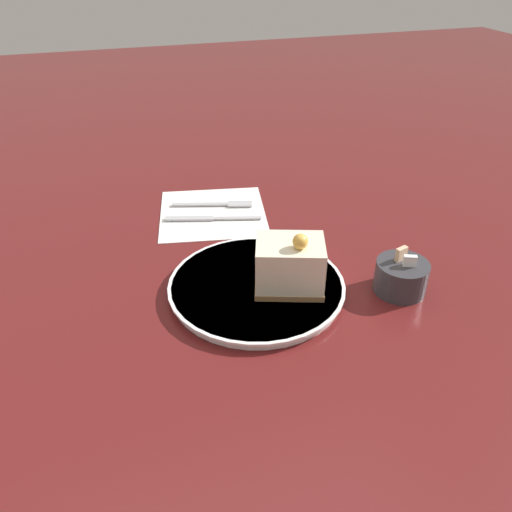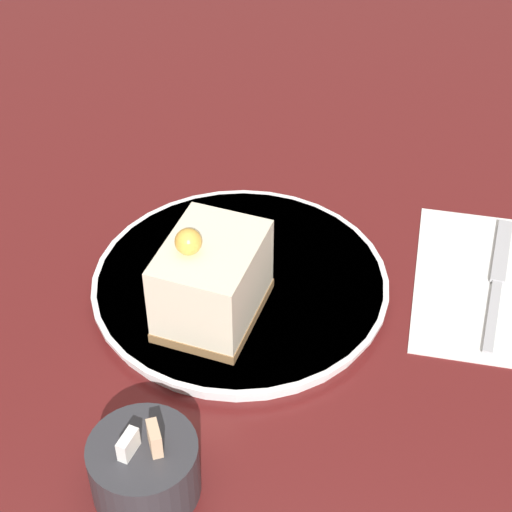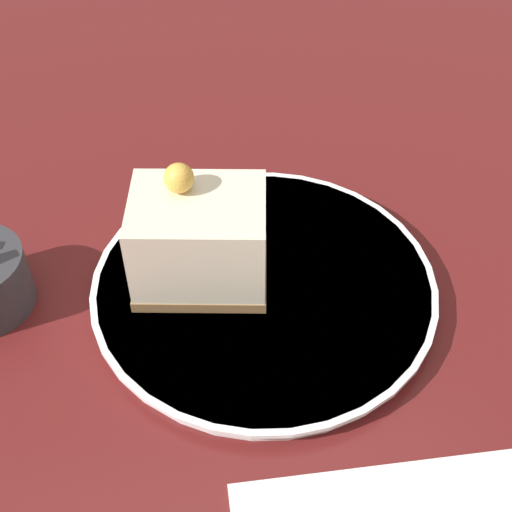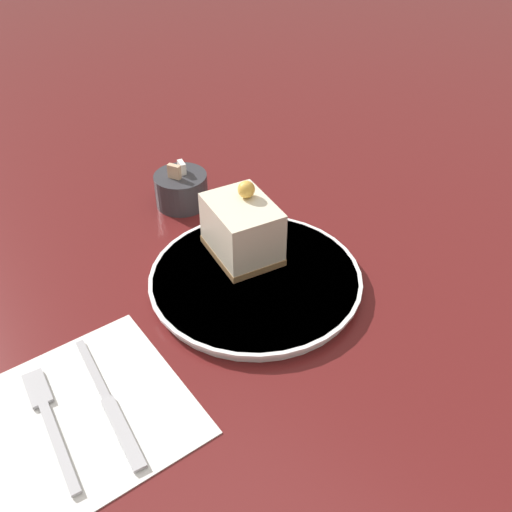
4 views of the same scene
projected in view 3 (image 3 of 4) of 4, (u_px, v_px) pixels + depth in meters
ground_plane at (231, 341)px, 0.55m from camera, size 4.00×4.00×0.00m
plate at (264, 288)px, 0.58m from camera, size 0.28×0.28×0.02m
cake_slice at (199, 240)px, 0.55m from camera, size 0.11×0.12×0.10m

